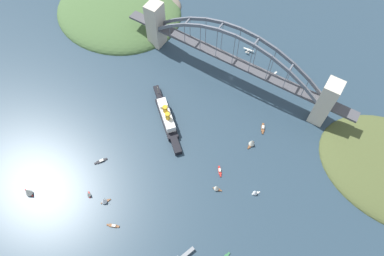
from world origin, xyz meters
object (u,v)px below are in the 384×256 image
Objects in this scene: small_boat_7 at (217,187)px; small_boat_8 at (220,171)px; small_boat_3 at (28,192)px; small_boat_9 at (255,192)px; ocean_liner at (167,117)px; small_boat_0 at (252,142)px; small_boat_4 at (263,128)px; seaplane_second_in_formation at (248,51)px; small_boat_1 at (88,194)px; seaplane_taxiing_near_bridge at (274,75)px; harbor_arch_bridge at (234,60)px; small_boat_2 at (101,161)px; small_boat_10 at (104,201)px; small_boat_5 at (113,226)px.

small_boat_7 reaches higher than small_boat_8.
small_boat_9 is (-165.52, -104.08, -1.94)m from small_boat_3.
ocean_liner reaches higher than small_boat_0.
ocean_liner is at bearing 26.13° from small_boat_4.
seaplane_second_in_formation is 225.14m from small_boat_1.
seaplane_taxiing_near_bridge is at bearing -121.91° from ocean_liner.
seaplane_taxiing_near_bridge is at bearing -71.86° from small_boat_9.
harbor_arch_bridge is 26.26× the size of seaplane_taxiing_near_bridge.
ocean_liner is at bearing -110.70° from small_boat_2.
harbor_arch_bridge is 128.17m from small_boat_7.
small_boat_8 is at bearing 92.42° from seaplane_taxiing_near_bridge.
small_boat_10 is (24.75, 218.99, 1.87)m from seaplane_second_in_formation.
seaplane_second_in_formation is 231.16m from small_boat_5.
small_boat_3 is at bearing 33.60° from small_boat_7.
small_boat_4 is (-1.43, -21.61, -3.54)m from small_boat_0.
small_boat_7 is at bearing -127.58° from small_boat_5.
ocean_liner is 138.60m from small_boat_3.
small_boat_0 reaches higher than small_boat_9.
ocean_liner reaches higher than small_boat_4.
small_boat_0 reaches higher than small_boat_4.
small_boat_8 is at bearing 164.38° from ocean_liner.
harbor_arch_bridge reaches higher than small_boat_5.
small_boat_5 is 92.18m from small_boat_7.
ocean_liner is at bearing 70.63° from harbor_arch_bridge.
small_boat_9 is at bearing 110.28° from small_boat_4.
small_boat_3 is (32.36, 57.00, 4.69)m from small_boat_2.
ocean_liner is (28.17, 80.14, -22.25)m from harbor_arch_bridge.
small_boat_10 is (19.16, -12.10, 3.17)m from small_boat_5.
small_boat_10 is at bearing -170.02° from small_boat_1.
small_boat_1 is at bearing 9.98° from small_boat_10.
small_boat_0 is 21.94m from small_boat_4.
small_boat_3 is (58.34, 125.73, -0.58)m from ocean_liner.
small_boat_5 is at bearing 60.55° from small_boat_8.
small_boat_9 is at bearing -144.58° from small_boat_10.
small_boat_1 is 33.31m from small_boat_2.
small_boat_0 is (-56.39, 102.52, 2.50)m from seaplane_second_in_formation.
small_boat_1 is 143.64m from small_boat_9.
small_boat_0 is at bearing -59.12° from small_boat_9.
small_boat_3 reaches higher than small_boat_5.
small_boat_1 is (39.66, 221.61, 1.44)m from seaplane_second_in_formation.
small_boat_4 is (-57.83, 80.92, -1.03)m from seaplane_second_in_formation.
small_boat_0 reaches higher than small_boat_7.
small_boat_5 is at bearing 78.13° from seaplane_taxiing_near_bridge.
seaplane_second_in_formation is at bearing -23.05° from seaplane_taxiing_near_bridge.
seaplane_taxiing_near_bridge is at bearing -111.12° from small_boat_1.
small_boat_0 is at bearing -166.65° from ocean_liner.
small_boat_1 is (79.12, 204.82, 1.36)m from seaplane_taxiing_near_bridge.
seaplane_taxiing_near_bridge is (-37.42, -25.18, -26.18)m from harbor_arch_bridge.
harbor_arch_bridge reaches higher than small_boat_10.
small_boat_0 is at bearing -106.46° from small_boat_8.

